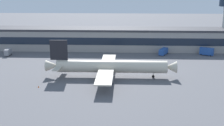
{
  "coord_description": "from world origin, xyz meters",
  "views": [
    {
      "loc": [
        5.08,
        -118.65,
        36.06
      ],
      "look_at": [
        -0.26,
        1.49,
        5.0
      ],
      "focal_mm": 47.35,
      "sensor_mm": 36.0,
      "label": 1
    }
  ],
  "objects_px": {
    "airliner": "(109,66)",
    "fuel_truck": "(163,51)",
    "catering_truck": "(206,51)",
    "stair_truck": "(8,52)",
    "traffic_cone_0": "(38,87)"
  },
  "relations": [
    {
      "from": "catering_truck",
      "to": "stair_truck",
      "type": "bearing_deg",
      "value": -177.35
    },
    {
      "from": "stair_truck",
      "to": "catering_truck",
      "type": "xyz_separation_m",
      "value": [
        107.42,
        4.97,
        0.31
      ]
    },
    {
      "from": "stair_truck",
      "to": "catering_truck",
      "type": "height_order",
      "value": "catering_truck"
    },
    {
      "from": "airliner",
      "to": "fuel_truck",
      "type": "relative_size",
      "value": 6.06
    },
    {
      "from": "fuel_truck",
      "to": "catering_truck",
      "type": "relative_size",
      "value": 1.17
    },
    {
      "from": "stair_truck",
      "to": "fuel_truck",
      "type": "distance_m",
      "value": 84.48
    },
    {
      "from": "airliner",
      "to": "catering_truck",
      "type": "xyz_separation_m",
      "value": [
        50.42,
        42.27,
        -2.26
      ]
    },
    {
      "from": "stair_truck",
      "to": "airliner",
      "type": "bearing_deg",
      "value": -33.2
    },
    {
      "from": "airliner",
      "to": "fuel_truck",
      "type": "height_order",
      "value": "airliner"
    },
    {
      "from": "stair_truck",
      "to": "traffic_cone_0",
      "type": "bearing_deg",
      "value": -58.52
    },
    {
      "from": "airliner",
      "to": "stair_truck",
      "type": "bearing_deg",
      "value": 146.8
    },
    {
      "from": "airliner",
      "to": "stair_truck",
      "type": "relative_size",
      "value": 8.71
    },
    {
      "from": "catering_truck",
      "to": "airliner",
      "type": "bearing_deg",
      "value": -140.03
    },
    {
      "from": "stair_truck",
      "to": "traffic_cone_0",
      "type": "relative_size",
      "value": 9.23
    },
    {
      "from": "fuel_truck",
      "to": "catering_truck",
      "type": "bearing_deg",
      "value": -1.08
    }
  ]
}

